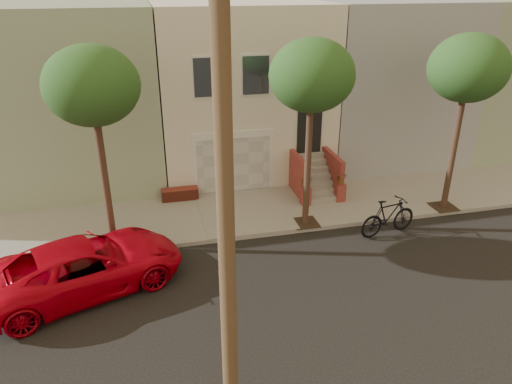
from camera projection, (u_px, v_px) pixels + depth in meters
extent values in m
plane|color=black|center=(316.00, 296.00, 13.20)|extent=(90.00, 90.00, 0.00)
cube|color=gray|center=(267.00, 210.00, 17.91)|extent=(40.00, 3.70, 0.15)
cube|color=beige|center=(235.00, 83.00, 21.61)|extent=(7.00, 8.00, 7.00)
cube|color=#94A887|center=(78.00, 91.00, 20.16)|extent=(6.50, 8.00, 7.00)
cube|color=#979AA0|center=(373.00, 77.00, 23.05)|extent=(6.50, 8.00, 7.00)
cube|color=#94A887|center=(489.00, 71.00, 24.44)|extent=(6.50, 8.00, 7.00)
cube|color=silver|center=(233.00, 162.00, 18.82)|extent=(3.20, 0.12, 2.50)
cube|color=beige|center=(234.00, 165.00, 18.81)|extent=(2.90, 0.06, 2.20)
cube|color=gray|center=(244.00, 210.00, 17.68)|extent=(3.20, 3.70, 0.02)
cube|color=maroon|center=(180.00, 194.00, 18.50)|extent=(1.40, 0.45, 0.44)
cube|color=black|center=(309.00, 129.00, 18.96)|extent=(1.00, 0.06, 2.00)
cube|color=#3F4751|center=(207.00, 77.00, 17.20)|extent=(1.00, 0.06, 1.40)
cube|color=silver|center=(207.00, 77.00, 17.22)|extent=(1.15, 0.05, 1.55)
cube|color=#3F4751|center=(256.00, 75.00, 17.59)|extent=(1.00, 0.06, 1.40)
cube|color=silver|center=(256.00, 75.00, 17.60)|extent=(1.15, 0.05, 1.55)
cube|color=#3F4751|center=(302.00, 73.00, 17.97)|extent=(1.00, 0.06, 1.40)
cube|color=silver|center=(302.00, 73.00, 17.99)|extent=(1.15, 0.05, 1.55)
cube|color=gray|center=(322.00, 199.00, 18.33)|extent=(1.20, 0.28, 0.20)
cube|color=gray|center=(320.00, 192.00, 18.49)|extent=(1.20, 0.28, 0.20)
cube|color=gray|center=(318.00, 184.00, 18.66)|extent=(1.20, 0.28, 0.20)
cube|color=gray|center=(315.00, 177.00, 18.83)|extent=(1.20, 0.28, 0.20)
cube|color=gray|center=(313.00, 170.00, 18.99)|extent=(1.20, 0.28, 0.20)
cube|color=gray|center=(311.00, 163.00, 19.16)|extent=(1.20, 0.28, 0.20)
cube|color=gray|center=(309.00, 156.00, 19.32)|extent=(1.20, 0.28, 0.20)
cube|color=maroon|center=(299.00, 176.00, 18.64)|extent=(0.18, 1.96, 1.60)
cube|color=maroon|center=(332.00, 173.00, 18.93)|extent=(0.18, 1.96, 1.60)
cube|color=maroon|center=(306.00, 196.00, 18.04)|extent=(0.35, 0.35, 0.70)
imported|color=#1B4B1A|center=(306.00, 182.00, 17.80)|extent=(0.40, 0.35, 0.45)
cube|color=maroon|center=(340.00, 192.00, 18.34)|extent=(0.35, 0.35, 0.70)
imported|color=#1B4B1A|center=(341.00, 178.00, 18.10)|extent=(0.41, 0.35, 0.45)
cube|color=#2D2116|center=(114.00, 245.00, 15.42)|extent=(0.90, 0.90, 0.02)
cylinder|color=#322117|center=(106.00, 186.00, 14.56)|extent=(0.22, 0.22, 4.20)
ellipsoid|color=#1B4B1A|center=(92.00, 86.00, 13.29)|extent=(2.70, 2.57, 2.29)
cube|color=#2D2116|center=(305.00, 223.00, 16.80)|extent=(0.90, 0.90, 0.02)
cylinder|color=#322117|center=(308.00, 167.00, 15.94)|extent=(0.22, 0.22, 4.20)
ellipsoid|color=#1B4B1A|center=(312.00, 75.00, 14.68)|extent=(2.70, 2.57, 2.29)
cube|color=#2D2116|center=(443.00, 207.00, 17.97)|extent=(0.90, 0.90, 0.02)
cylinder|color=#322117|center=(453.00, 154.00, 17.11)|extent=(0.22, 0.22, 4.20)
ellipsoid|color=#1B4B1A|center=(468.00, 68.00, 15.85)|extent=(2.70, 2.57, 2.29)
cylinder|color=#4F3825|center=(225.00, 187.00, 7.66)|extent=(0.30, 0.30, 10.00)
imported|color=#BB0214|center=(86.00, 266.00, 13.23)|extent=(5.90, 4.16, 1.49)
imported|color=black|center=(388.00, 217.00, 16.12)|extent=(2.28, 1.04, 1.32)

